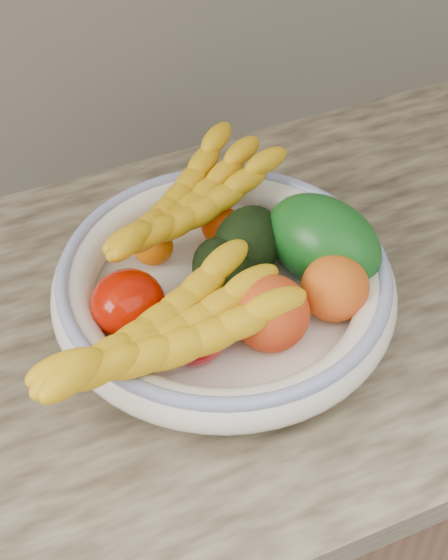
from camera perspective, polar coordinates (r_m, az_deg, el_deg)
kitchen_counter at (r=1.37m, az=-0.44°, el=-13.98°), size 2.44×0.66×1.40m
fruit_bowl at (r=0.97m, az=0.00°, el=-0.48°), size 0.39×0.39×0.08m
clementine_back_left at (r=1.01m, az=-4.76°, el=2.27°), size 0.06×0.06×0.04m
clementine_back_right at (r=1.03m, az=-0.16°, el=3.64°), size 0.06×0.06×0.05m
tomato_left at (r=0.94m, az=-6.38°, el=-1.61°), size 0.09×0.09×0.07m
tomato_near_left at (r=0.90m, az=-2.07°, el=-3.53°), size 0.08×0.08×0.07m
avocado_center at (r=0.96m, az=-0.03°, el=0.46°), size 0.07×0.10×0.07m
avocado_right at (r=1.00m, az=1.52°, el=2.37°), size 0.13×0.13×0.08m
green_mango at (r=0.99m, az=6.61°, el=2.54°), size 0.17×0.19×0.13m
peach_front at (r=0.92m, az=3.13°, el=-2.24°), size 0.09×0.09×0.08m
peach_right at (r=0.95m, az=7.38°, el=-0.54°), size 0.09×0.09×0.08m
banana_bunch_back at (r=1.01m, az=-2.37°, el=4.79°), size 0.30×0.23×0.08m
banana_bunch_front at (r=0.87m, az=-3.95°, el=-4.01°), size 0.34×0.20×0.09m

